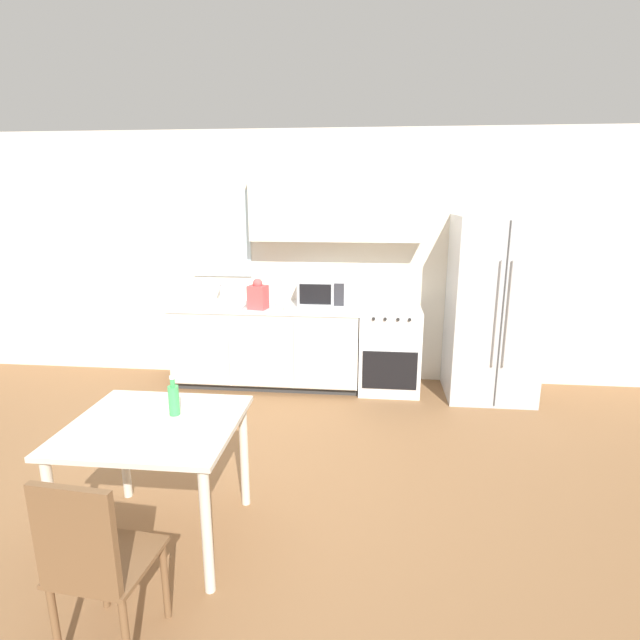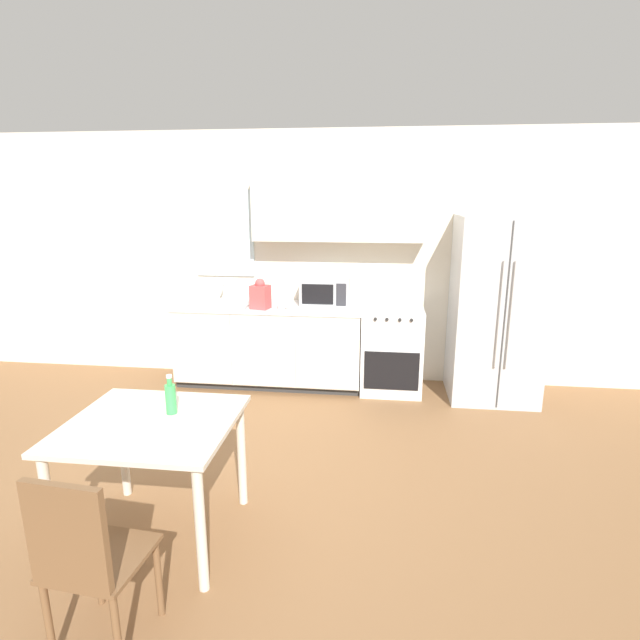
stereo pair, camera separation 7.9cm
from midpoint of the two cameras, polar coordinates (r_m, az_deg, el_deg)
The scene contains 12 objects.
ground_plane at distance 4.07m, azimuth -8.16°, elevation -16.10°, with size 12.00×12.00×0.00m, color olive.
wall_back at distance 5.49m, azimuth -2.82°, elevation 8.13°, with size 12.00×0.38×2.70m.
kitchen_counter at distance 5.46m, azimuth -6.45°, elevation -2.85°, with size 2.01×0.64×0.89m.
oven_range at distance 5.34m, azimuth 7.49°, elevation -3.26°, with size 0.63×0.63×0.90m.
refrigerator at distance 5.29m, azimuth 18.76°, elevation 1.24°, with size 0.85×0.77×1.84m.
kitchen_sink at distance 5.49m, azimuth -12.16°, elevation 1.90°, with size 0.69×0.46×0.20m.
microwave at distance 5.33m, azimuth -0.11°, elevation 3.30°, with size 0.51×0.34×0.29m.
coffee_mug at distance 5.12m, azimuth -5.07°, elevation 1.64°, with size 0.11×0.08×0.09m.
grocery_bag_0 at distance 5.18m, azimuth -7.54°, elevation 2.80°, with size 0.21×0.19×0.32m.
dining_table at distance 3.15m, azimuth -18.99°, elevation -12.93°, with size 0.96×0.89×0.77m.
dining_chair_near at distance 2.57m, azimuth -25.46°, elevation -23.33°, with size 0.43×0.43×0.93m.
drink_bottle at distance 3.13m, azimuth -17.07°, elevation -8.63°, with size 0.06×0.06×0.24m.
Camera 1 is at (0.87, -3.40, 2.05)m, focal length 28.00 mm.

